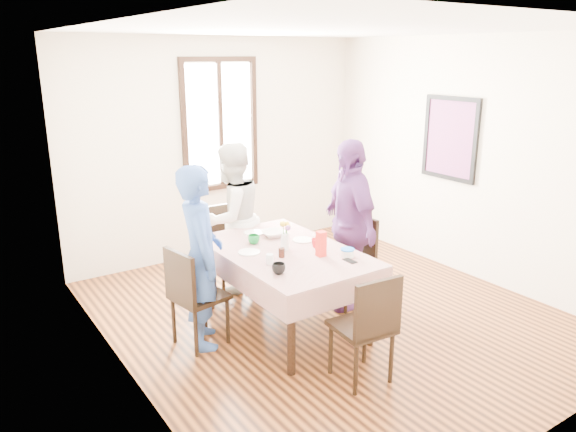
# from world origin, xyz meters

# --- Properties ---
(ground) EXTENTS (4.50, 4.50, 0.00)m
(ground) POSITION_xyz_m (0.00, 0.00, 0.00)
(ground) COLOR black
(ground) RESTS_ON ground
(back_wall) EXTENTS (4.00, 0.00, 4.00)m
(back_wall) POSITION_xyz_m (0.00, 2.25, 1.35)
(back_wall) COLOR beige
(back_wall) RESTS_ON ground
(right_wall) EXTENTS (0.00, 4.50, 4.50)m
(right_wall) POSITION_xyz_m (2.00, 0.00, 1.35)
(right_wall) COLOR beige
(right_wall) RESTS_ON ground
(window_frame) EXTENTS (1.02, 0.06, 1.62)m
(window_frame) POSITION_xyz_m (0.00, 2.23, 1.65)
(window_frame) COLOR black
(window_frame) RESTS_ON back_wall
(window_pane) EXTENTS (0.90, 0.02, 1.50)m
(window_pane) POSITION_xyz_m (0.00, 2.24, 1.65)
(window_pane) COLOR white
(window_pane) RESTS_ON back_wall
(art_poster) EXTENTS (0.04, 0.76, 0.96)m
(art_poster) POSITION_xyz_m (1.98, 0.30, 1.55)
(art_poster) COLOR red
(art_poster) RESTS_ON right_wall
(dining_table) EXTENTS (0.97, 1.56, 0.75)m
(dining_table) POSITION_xyz_m (-0.50, 0.04, 0.38)
(dining_table) COLOR black
(dining_table) RESTS_ON ground
(tablecloth) EXTENTS (1.09, 1.68, 0.01)m
(tablecloth) POSITION_xyz_m (-0.50, 0.04, 0.76)
(tablecloth) COLOR #4F0001
(tablecloth) RESTS_ON dining_table
(chair_left) EXTENTS (0.49, 0.49, 0.91)m
(chair_left) POSITION_xyz_m (-1.30, 0.19, 0.46)
(chair_left) COLOR black
(chair_left) RESTS_ON ground
(chair_right) EXTENTS (0.44, 0.44, 0.91)m
(chair_right) POSITION_xyz_m (0.31, 0.09, 0.46)
(chair_right) COLOR black
(chair_right) RESTS_ON ground
(chair_far) EXTENTS (0.44, 0.44, 0.91)m
(chair_far) POSITION_xyz_m (-0.50, 1.12, 0.46)
(chair_far) COLOR black
(chair_far) RESTS_ON ground
(chair_near) EXTENTS (0.45, 0.45, 0.91)m
(chair_near) POSITION_xyz_m (-0.50, -1.03, 0.46)
(chair_near) COLOR black
(chair_near) RESTS_ON ground
(person_left) EXTENTS (0.55, 0.68, 1.62)m
(person_left) POSITION_xyz_m (-1.28, 0.19, 0.81)
(person_left) COLOR #2D4C93
(person_left) RESTS_ON ground
(person_far) EXTENTS (0.91, 0.78, 1.61)m
(person_far) POSITION_xyz_m (-0.50, 1.10, 0.81)
(person_far) COLOR beige
(person_far) RESTS_ON ground
(person_right) EXTENTS (0.67, 1.08, 1.71)m
(person_right) POSITION_xyz_m (0.29, 0.09, 0.86)
(person_right) COLOR #613272
(person_right) RESTS_ON ground
(mug_black) EXTENTS (0.13, 0.13, 0.09)m
(mug_black) POSITION_xyz_m (-0.85, -0.40, 0.81)
(mug_black) COLOR black
(mug_black) RESTS_ON tablecloth
(mug_flag) EXTENTS (0.13, 0.13, 0.08)m
(mug_flag) POSITION_xyz_m (-0.22, -0.06, 0.80)
(mug_flag) COLOR red
(mug_flag) RESTS_ON tablecloth
(mug_green) EXTENTS (0.15, 0.15, 0.09)m
(mug_green) POSITION_xyz_m (-0.64, 0.36, 0.81)
(mug_green) COLOR #0C7226
(mug_green) RESTS_ON tablecloth
(serving_bowl) EXTENTS (0.26, 0.26, 0.06)m
(serving_bowl) POSITION_xyz_m (-0.37, 0.43, 0.79)
(serving_bowl) COLOR white
(serving_bowl) RESTS_ON tablecloth
(juice_carton) EXTENTS (0.07, 0.07, 0.23)m
(juice_carton) POSITION_xyz_m (-0.32, -0.26, 0.88)
(juice_carton) COLOR red
(juice_carton) RESTS_ON tablecloth
(butter_tub) EXTENTS (0.12, 0.12, 0.06)m
(butter_tub) POSITION_xyz_m (-0.13, -0.40, 0.79)
(butter_tub) COLOR white
(butter_tub) RESTS_ON tablecloth
(jam_jar) EXTENTS (0.06, 0.06, 0.08)m
(jam_jar) POSITION_xyz_m (-0.62, -0.09, 0.80)
(jam_jar) COLOR black
(jam_jar) RESTS_ON tablecloth
(drinking_glass) EXTENTS (0.06, 0.06, 0.09)m
(drinking_glass) POSITION_xyz_m (-0.80, -0.18, 0.81)
(drinking_glass) COLOR silver
(drinking_glass) RESTS_ON tablecloth
(smartphone) EXTENTS (0.06, 0.13, 0.01)m
(smartphone) POSITION_xyz_m (-0.19, -0.51, 0.77)
(smartphone) COLOR black
(smartphone) RESTS_ON tablecloth
(flower_vase) EXTENTS (0.08, 0.08, 0.15)m
(flower_vase) POSITION_xyz_m (-0.48, 0.06, 0.84)
(flower_vase) COLOR silver
(flower_vase) RESTS_ON tablecloth
(plate_left) EXTENTS (0.20, 0.20, 0.01)m
(plate_left) POSITION_xyz_m (-0.81, 0.17, 0.77)
(plate_left) COLOR white
(plate_left) RESTS_ON tablecloth
(plate_right) EXTENTS (0.20, 0.20, 0.01)m
(plate_right) POSITION_xyz_m (-0.20, 0.17, 0.77)
(plate_right) COLOR white
(plate_right) RESTS_ON tablecloth
(plate_far) EXTENTS (0.20, 0.20, 0.01)m
(plate_far) POSITION_xyz_m (-0.48, 0.63, 0.77)
(plate_far) COLOR white
(plate_far) RESTS_ON tablecloth
(butter_lid) EXTENTS (0.12, 0.12, 0.01)m
(butter_lid) POSITION_xyz_m (-0.13, -0.40, 0.83)
(butter_lid) COLOR blue
(butter_lid) RESTS_ON butter_tub
(flower_bunch) EXTENTS (0.09, 0.09, 0.10)m
(flower_bunch) POSITION_xyz_m (-0.48, 0.06, 0.97)
(flower_bunch) COLOR yellow
(flower_bunch) RESTS_ON flower_vase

